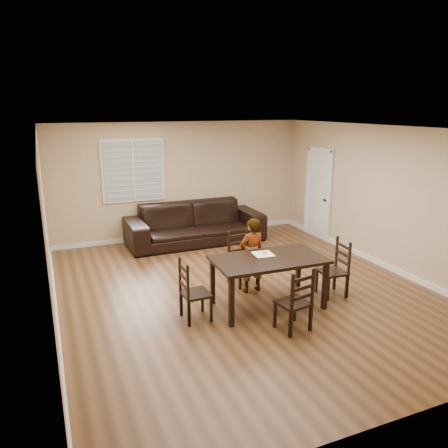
{
  "coord_description": "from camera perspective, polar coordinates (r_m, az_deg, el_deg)",
  "views": [
    {
      "loc": [
        -2.97,
        -6.25,
        3.04
      ],
      "look_at": [
        -0.07,
        0.69,
        1.0
      ],
      "focal_mm": 35.0,
      "sensor_mm": 36.0,
      "label": 1
    }
  ],
  "objects": [
    {
      "name": "ground",
      "position": [
        7.56,
        2.51,
        -8.56
      ],
      "size": [
        7.0,
        7.0,
        0.0
      ],
      "primitive_type": "plane",
      "color": "brown",
      "rests_on": "ground"
    },
    {
      "name": "sofa",
      "position": [
        9.97,
        -3.78,
        0.08
      ],
      "size": [
        3.1,
        1.23,
        0.9
      ],
      "primitive_type": "imported",
      "rotation": [
        0.0,
        0.0,
        0.01
      ],
      "color": "black",
      "rests_on": "ground"
    },
    {
      "name": "dining_table",
      "position": [
        6.74,
        5.84,
        -5.13
      ],
      "size": [
        1.73,
        1.01,
        0.8
      ],
      "rotation": [
        0.0,
        0.0,
        -0.03
      ],
      "color": "black",
      "rests_on": "ground"
    },
    {
      "name": "donut",
      "position": [
        6.87,
        5.3,
        -3.75
      ],
      "size": [
        0.09,
        0.09,
        0.03
      ],
      "color": "#DB964E",
      "rests_on": "napkin"
    },
    {
      "name": "chair_right",
      "position": [
        7.47,
        14.7,
        -5.8
      ],
      "size": [
        0.43,
        0.46,
        0.95
      ],
      "rotation": [
        0.0,
        0.0,
        -1.65
      ],
      "color": "black",
      "rests_on": "ground"
    },
    {
      "name": "chair_near",
      "position": [
        7.73,
        2.05,
        -4.55
      ],
      "size": [
        0.49,
        0.47,
        0.95
      ],
      "rotation": [
        0.0,
        0.0,
        0.17
      ],
      "color": "black",
      "rests_on": "ground"
    },
    {
      "name": "chair_left",
      "position": [
        6.4,
        -4.68,
        -9.04
      ],
      "size": [
        0.39,
        0.42,
        0.93
      ],
      "rotation": [
        0.0,
        0.0,
        1.58
      ],
      "color": "black",
      "rests_on": "ground"
    },
    {
      "name": "child",
      "position": [
        7.28,
        3.63,
        -4.11
      ],
      "size": [
        0.5,
        0.35,
        1.28
      ],
      "primitive_type": "imported",
      "rotation": [
        0.0,
        0.0,
        3.25
      ],
      "color": "gray",
      "rests_on": "ground"
    },
    {
      "name": "room",
      "position": [
        7.2,
        2.33,
        5.29
      ],
      "size": [
        6.04,
        7.04,
        2.72
      ],
      "color": "#CCB38A",
      "rests_on": "ground"
    },
    {
      "name": "chair_far",
      "position": [
        6.14,
        9.73,
        -10.31
      ],
      "size": [
        0.47,
        0.45,
        0.93
      ],
      "rotation": [
        0.0,
        0.0,
        3.31
      ],
      "color": "black",
      "rests_on": "ground"
    },
    {
      "name": "napkin",
      "position": [
        6.87,
        5.14,
        -3.92
      ],
      "size": [
        0.32,
        0.32,
        0.0
      ],
      "primitive_type": "cube",
      "rotation": [
        0.0,
        0.0,
        -0.09
      ],
      "color": "white",
      "rests_on": "dining_table"
    }
  ]
}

